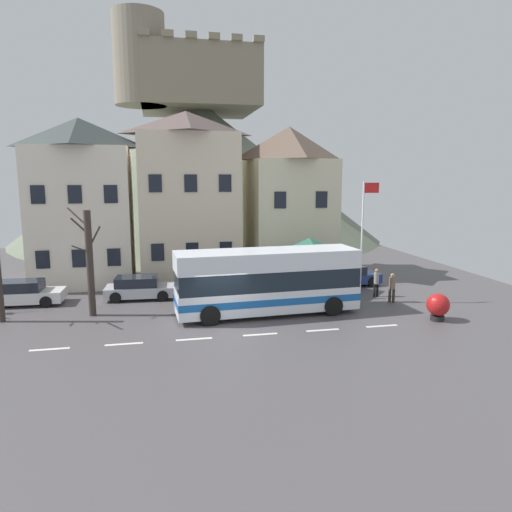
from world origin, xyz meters
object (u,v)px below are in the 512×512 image
townhouse_01 (188,196)px  pedestrian_00 (376,281)px  parked_car_01 (345,276)px  bare_tree_02 (90,262)px  hilltop_castle (199,167)px  harbour_buoy (438,306)px  parked_car_00 (139,288)px  parked_car_02 (20,293)px  pedestrian_01 (392,286)px  townhouse_02 (289,202)px  transit_bus (267,282)px  public_bench (281,280)px  townhouse_00 (83,202)px  flagpole (363,233)px  bus_shelter (309,247)px

townhouse_01 → pedestrian_00: (10.53, -8.00, -4.78)m
parked_car_01 → bare_tree_02: size_ratio=0.82×
townhouse_01 → pedestrian_00: size_ratio=6.74×
hilltop_castle → harbour_buoy: hilltop_castle is taller
parked_car_00 → parked_car_02: (-6.50, -0.05, 0.02)m
parked_car_02 → parked_car_01: bearing=4.1°
townhouse_01 → pedestrian_01: 15.11m
pedestrian_01 → harbour_buoy: pedestrian_01 is taller
pedestrian_01 → bare_tree_02: bearing=177.2°
townhouse_02 → harbour_buoy: (4.14, -12.81, -4.55)m
parked_car_00 → bare_tree_02: bare_tree_02 is taller
pedestrian_00 → harbour_buoy: 5.09m
pedestrian_01 → parked_car_01: bearing=102.2°
transit_bus → public_bench: bearing=65.1°
transit_bus → parked_car_02: transit_bus is taller
parked_car_00 → pedestrian_00: size_ratio=2.40×
townhouse_00 → bare_tree_02: size_ratio=1.95×
parked_car_02 → harbour_buoy: 22.50m
flagpole → townhouse_01: bearing=135.0°
hilltop_castle → harbour_buoy: bearing=-76.4°
transit_bus → townhouse_02: bearing=65.3°
transit_bus → parked_car_00: size_ratio=2.35×
transit_bus → parked_car_01: bearing=35.4°
parked_car_01 → hilltop_castle: bearing=98.0°
public_bench → parked_car_02: bearing=-175.6°
hilltop_castle → bus_shelter: 29.56m
bus_shelter → public_bench: bearing=120.6°
townhouse_01 → flagpole: size_ratio=1.68×
hilltop_castle → parked_car_00: 29.57m
parked_car_01 → pedestrian_00: pedestrian_00 is taller
townhouse_00 → hilltop_castle: hilltop_castle is taller
parked_car_01 → parked_car_02: bearing=175.5°
townhouse_01 → hilltop_castle: size_ratio=0.28×
townhouse_01 → harbour_buoy: size_ratio=8.35×
flagpole → harbour_buoy: (2.32, -3.93, -3.22)m
townhouse_02 → bare_tree_02: (-12.85, -8.34, -2.49)m
parked_car_02 → harbour_buoy: bearing=-17.2°
pedestrian_00 → flagpole: 3.50m
townhouse_01 → flagpole: bearing=-45.0°
parked_car_00 → harbour_buoy: bearing=-23.7°
townhouse_00 → parked_car_01: townhouse_00 is taller
transit_bus → bare_tree_02: (-8.93, 1.55, 1.13)m
parked_car_01 → public_bench: bearing=166.4°
flagpole → bus_shelter: bearing=129.7°
bare_tree_02 → flagpole: bearing=-2.1°
townhouse_00 → bus_shelter: bearing=-23.6°
hilltop_castle → harbour_buoy: size_ratio=30.08×
public_bench → hilltop_castle: bearing=96.0°
townhouse_00 → hilltop_castle: bearing=66.8°
hilltop_castle → bare_tree_02: 32.53m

